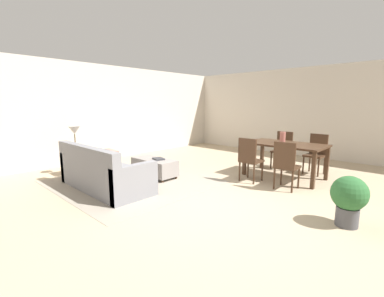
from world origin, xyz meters
The scene contains 16 objects.
ground_plane centered at (0.00, 0.00, 0.00)m, with size 10.80×10.80×0.00m, color tan.
wall_back centered at (0.00, 5.00, 1.35)m, with size 9.00×0.12×2.70m, color beige.
wall_left centered at (-4.50, 0.50, 1.35)m, with size 0.12×11.00×2.70m, color beige.
area_rug centered at (-1.94, -0.28, 0.00)m, with size 3.00×2.80×0.01m, color gray.
couch centered at (-1.95, -0.91, 0.29)m, with size 2.09×0.87×0.86m.
ottoman_table centered at (-1.93, 0.30, 0.23)m, with size 1.10×0.49×0.40m.
side_table centered at (-3.30, -0.84, 0.47)m, with size 0.40×0.40×0.60m.
table_lamp centered at (-3.30, -0.84, 1.01)m, with size 0.26×0.26×0.53m.
dining_table centered at (0.22, 2.22, 0.67)m, with size 1.63×0.94×0.76m.
dining_chair_near_left centered at (-0.17, 1.39, 0.52)m, with size 0.40×0.40×0.92m.
dining_chair_near_right centered at (0.61, 1.39, 0.52)m, with size 0.42×0.42×0.92m.
dining_chair_far_left centered at (-0.19, 3.03, 0.52)m, with size 0.40×0.40×0.92m.
dining_chair_far_right centered at (0.61, 3.03, 0.52)m, with size 0.43×0.43×0.92m.
vase_centerpiece centered at (0.16, 2.20, 0.88)m, with size 0.12×0.12×0.25m, color #B26659.
book_on_ottoman centered at (-1.80, 0.32, 0.41)m, with size 0.26×0.20×0.03m, color #333338.
potted_plant centered at (1.85, 0.52, 0.40)m, with size 0.45×0.45×0.68m.
Camera 1 is at (2.59, -3.27, 1.60)m, focal length 24.46 mm.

